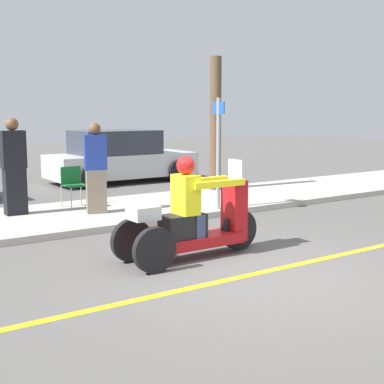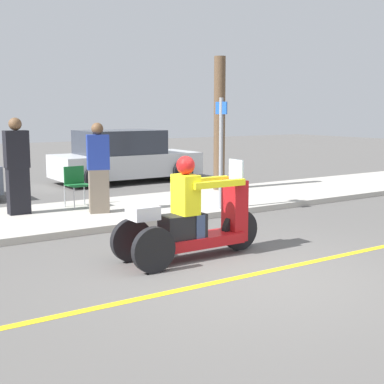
{
  "view_description": "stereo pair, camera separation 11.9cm",
  "coord_description": "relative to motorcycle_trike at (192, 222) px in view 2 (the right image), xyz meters",
  "views": [
    {
      "loc": [
        -4.35,
        -5.0,
        2.06
      ],
      "look_at": [
        -0.23,
        1.08,
        0.95
      ],
      "focal_mm": 50.0,
      "sensor_mm": 36.0,
      "label": 1
    },
    {
      "loc": [
        -4.25,
        -5.07,
        2.06
      ],
      "look_at": [
        -0.23,
        1.08,
        0.95
      ],
      "focal_mm": 50.0,
      "sensor_mm": 36.0,
      "label": 2
    }
  ],
  "objects": [
    {
      "name": "spectator_far_back",
      "position": [
        -1.3,
        4.04,
        0.48
      ],
      "size": [
        0.43,
        0.26,
        1.82
      ],
      "color": "black",
      "rests_on": "sidewalk_strip"
    },
    {
      "name": "folding_chair_curbside",
      "position": [
        -0.07,
        4.2,
        0.1
      ],
      "size": [
        0.5,
        0.5,
        0.82
      ],
      "color": "#A5A8AD",
      "rests_on": "sidewalk_strip"
    },
    {
      "name": "tree_trunk",
      "position": [
        3.78,
        4.56,
        1.22
      ],
      "size": [
        0.28,
        0.28,
        3.25
      ],
      "color": "brown",
      "rests_on": "sidewalk_strip"
    },
    {
      "name": "ground_plane",
      "position": [
        0.23,
        -1.08,
        -0.52
      ],
      "size": [
        60.0,
        60.0,
        0.0
      ],
      "primitive_type": "plane",
      "color": "#565451"
    },
    {
      "name": "parked_car_lot_far",
      "position": [
        2.86,
        7.99,
        0.19
      ],
      "size": [
        4.22,
        2.01,
        1.51
      ],
      "color": "silver",
      "rests_on": "ground"
    },
    {
      "name": "motorcycle_trike",
      "position": [
        0.0,
        0.0,
        0.0
      ],
      "size": [
        2.25,
        0.73,
        1.46
      ],
      "color": "black",
      "rests_on": "ground"
    },
    {
      "name": "sidewalk_strip",
      "position": [
        0.23,
        3.52,
        -0.46
      ],
      "size": [
        28.0,
        2.8,
        0.12
      ],
      "color": "#B2ADA3",
      "rests_on": "ground"
    },
    {
      "name": "street_sign",
      "position": [
        2.24,
        2.37,
        0.8
      ],
      "size": [
        0.08,
        0.36,
        2.2
      ],
      "color": "gray",
      "rests_on": "sidewalk_strip"
    },
    {
      "name": "spectator_near_curb",
      "position": [
        0.03,
        3.32,
        0.43
      ],
      "size": [
        0.46,
        0.35,
        1.73
      ],
      "color": "#726656",
      "rests_on": "sidewalk_strip"
    },
    {
      "name": "lane_stripe",
      "position": [
        -0.0,
        -1.08,
        -0.52
      ],
      "size": [
        24.0,
        0.12,
        0.01
      ],
      "color": "gold",
      "rests_on": "ground"
    }
  ]
}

